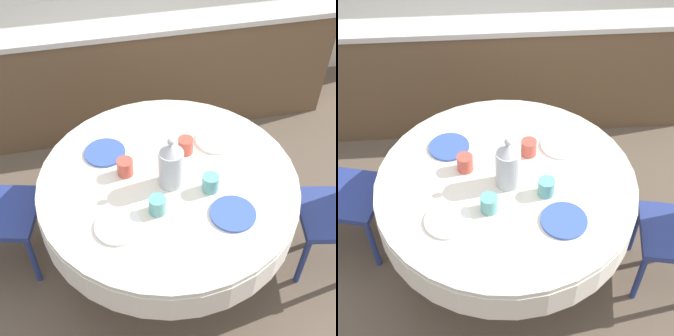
% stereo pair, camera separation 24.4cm
% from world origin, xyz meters
% --- Properties ---
extents(ground_plane, '(12.00, 12.00, 0.00)m').
position_xyz_m(ground_plane, '(0.00, 0.00, 0.00)').
color(ground_plane, brown).
extents(kitchen_counter, '(3.24, 0.64, 0.93)m').
position_xyz_m(kitchen_counter, '(0.00, 1.53, 0.47)').
color(kitchen_counter, brown).
rests_on(kitchen_counter, ground_plane).
extents(dining_table, '(1.41, 1.41, 0.74)m').
position_xyz_m(dining_table, '(0.00, 0.00, 0.62)').
color(dining_table, olive).
rests_on(dining_table, ground_plane).
extents(plate_near_left, '(0.23, 0.23, 0.01)m').
position_xyz_m(plate_near_left, '(-0.31, -0.27, 0.75)').
color(plate_near_left, white).
rests_on(plate_near_left, dining_table).
extents(cup_near_left, '(0.09, 0.09, 0.09)m').
position_xyz_m(cup_near_left, '(-0.10, -0.21, 0.79)').
color(cup_near_left, '#5BA39E').
rests_on(cup_near_left, dining_table).
extents(plate_near_right, '(0.23, 0.23, 0.01)m').
position_xyz_m(plate_near_right, '(0.26, -0.31, 0.75)').
color(plate_near_right, '#3856AD').
rests_on(plate_near_right, dining_table).
extents(cup_near_right, '(0.09, 0.09, 0.09)m').
position_xyz_m(cup_near_right, '(0.20, -0.12, 0.79)').
color(cup_near_right, '#5BA39E').
rests_on(cup_near_right, dining_table).
extents(plate_far_left, '(0.23, 0.23, 0.01)m').
position_xyz_m(plate_far_left, '(-0.30, 0.27, 0.75)').
color(plate_far_left, '#3856AD').
rests_on(plate_far_left, dining_table).
extents(cup_far_left, '(0.09, 0.09, 0.09)m').
position_xyz_m(cup_far_left, '(-0.21, 0.09, 0.79)').
color(cup_far_left, '#CC4C3D').
rests_on(cup_far_left, dining_table).
extents(plate_far_right, '(0.23, 0.23, 0.01)m').
position_xyz_m(plate_far_right, '(0.33, 0.23, 0.75)').
color(plate_far_right, white).
rests_on(plate_far_right, dining_table).
extents(cup_far_right, '(0.09, 0.09, 0.09)m').
position_xyz_m(cup_far_right, '(0.14, 0.18, 0.79)').
color(cup_far_right, '#CC4C3D').
rests_on(cup_far_right, dining_table).
extents(coffee_carafe, '(0.13, 0.13, 0.31)m').
position_xyz_m(coffee_carafe, '(0.01, -0.03, 0.88)').
color(coffee_carafe, '#B2B2B7').
rests_on(coffee_carafe, dining_table).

